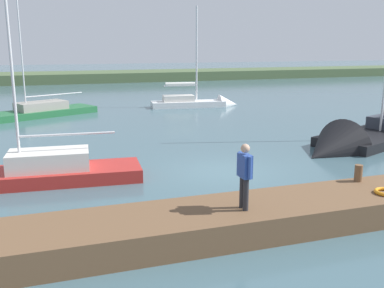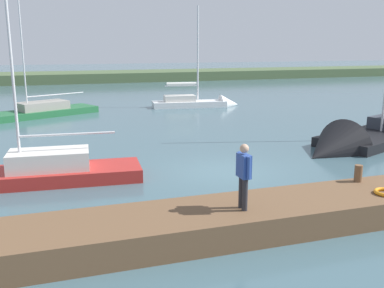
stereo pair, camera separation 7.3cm
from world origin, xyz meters
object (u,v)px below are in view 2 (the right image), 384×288
object	(u,v)px
sailboat_inner_slip	(364,142)
sailboat_behind_pier	(9,118)
mooring_post_near	(358,173)
sailboat_outer_mooring	(201,104)
person_on_dock	(244,172)

from	to	relation	value
sailboat_inner_slip	sailboat_behind_pier	bearing A→B (deg)	-59.70
mooring_post_near	sailboat_inner_slip	xyz separation A→B (m)	(-5.74, -6.66, -0.86)
sailboat_behind_pier	sailboat_outer_mooring	bearing A→B (deg)	162.09
sailboat_behind_pier	mooring_post_near	bearing A→B (deg)	93.23
sailboat_behind_pier	sailboat_outer_mooring	xyz separation A→B (m)	(-13.71, -2.04, 0.12)
sailboat_inner_slip	sailboat_outer_mooring	xyz separation A→B (m)	(3.15, -14.96, 0.12)
person_on_dock	sailboat_outer_mooring	bearing A→B (deg)	72.59
sailboat_behind_pier	sailboat_inner_slip	distance (m)	21.24
sailboat_outer_mooring	person_on_dock	world-z (taller)	sailboat_outer_mooring
sailboat_outer_mooring	mooring_post_near	bearing A→B (deg)	-90.73
mooring_post_near	sailboat_outer_mooring	world-z (taller)	sailboat_outer_mooring
mooring_post_near	sailboat_outer_mooring	size ratio (longest dim) A/B	0.06
sailboat_inner_slip	sailboat_outer_mooring	world-z (taller)	sailboat_inner_slip
sailboat_behind_pier	sailboat_outer_mooring	size ratio (longest dim) A/B	1.25
sailboat_behind_pier	sailboat_inner_slip	world-z (taller)	sailboat_inner_slip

